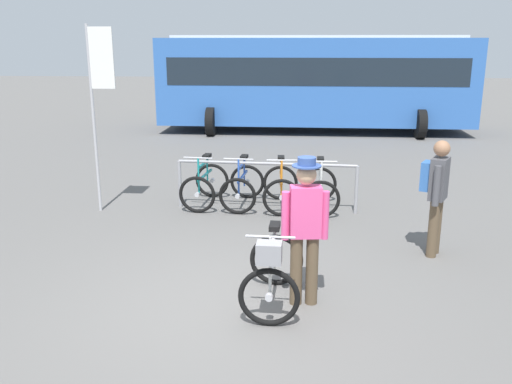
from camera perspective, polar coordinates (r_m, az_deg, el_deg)
name	(u,v)px	position (r m, az deg, el deg)	size (l,w,h in m)	color
ground_plane	(223,307)	(6.39, -3.42, -11.86)	(80.00, 80.00, 0.00)	#605E5B
bike_rack_rail	(266,174)	(9.64, 1.09, 1.90)	(3.20, 0.26, 0.88)	#99999E
racked_bike_teal	(205,185)	(10.08, -5.34, 0.70)	(0.78, 1.15, 0.97)	black
racked_bike_blue	(243,187)	(9.94, -1.41, 0.57)	(0.75, 1.16, 0.98)	black
racked_bike_orange	(281,188)	(9.86, 2.61, 0.43)	(0.71, 1.12, 0.97)	black
racked_bike_white	(320,189)	(9.83, 6.68, 0.28)	(0.67, 1.09, 0.97)	black
featured_bicycle	(272,271)	(6.19, 1.72, -8.22)	(0.71, 1.19, 0.97)	black
person_with_featured_bike	(305,226)	(6.12, 5.14, -3.50)	(0.53, 0.32, 1.72)	brown
pedestrian_with_backpack	(437,191)	(7.93, 18.28, 0.14)	(0.43, 0.48, 1.64)	brown
bus_distant	(315,78)	(18.35, 6.12, 11.73)	(10.03, 3.48, 3.08)	#3366B7
banner_flag	(98,84)	(9.72, -16.09, 10.78)	(0.45, 0.05, 3.20)	#B2B2B7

